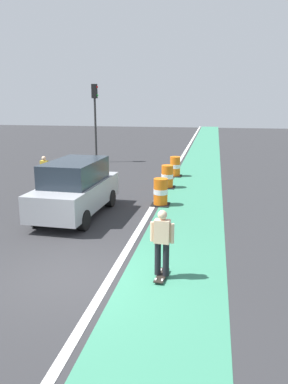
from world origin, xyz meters
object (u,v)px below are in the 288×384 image
(traffic_barrel_back, at_px, (175,167))
(pedestrian_crossing, at_px, (45,172))
(skateboarder_on_lane, at_px, (162,242))
(traffic_barrel_mid, at_px, (167,177))
(parked_suv_nearest, at_px, (76,188))
(traffic_light_corner, at_px, (95,109))
(traffic_barrel_front, at_px, (161,192))

(traffic_barrel_back, xyz_separation_m, pedestrian_crossing, (-5.62, -4.40, 0.33))
(skateboarder_on_lane, relative_size, traffic_barrel_mid, 1.55)
(parked_suv_nearest, bearing_deg, skateboarder_on_lane, -49.40)
(traffic_barrel_mid, height_order, traffic_barrel_back, same)
(pedestrian_crossing, bearing_deg, traffic_barrel_back, 38.10)
(skateboarder_on_lane, height_order, traffic_barrel_back, skateboarder_on_lane)
(traffic_light_corner, relative_size, pedestrian_crossing, 3.17)
(traffic_barrel_front, bearing_deg, pedestrian_crossing, 164.52)
(traffic_barrel_front, xyz_separation_m, pedestrian_crossing, (-5.66, 1.57, 0.33))
(traffic_barrel_front, distance_m, traffic_barrel_back, 5.97)
(traffic_barrel_front, distance_m, traffic_barrel_mid, 3.14)
(traffic_barrel_front, bearing_deg, parked_suv_nearest, -144.90)
(parked_suv_nearest, height_order, traffic_barrel_front, parked_suv_nearest)
(traffic_barrel_front, relative_size, traffic_barrel_back, 1.00)
(skateboarder_on_lane, relative_size, traffic_light_corner, 0.33)
(parked_suv_nearest, xyz_separation_m, traffic_barrel_mid, (2.69, 5.11, -0.50))
(parked_suv_nearest, bearing_deg, pedestrian_crossing, 128.73)
(traffic_barrel_back, bearing_deg, pedestrian_crossing, -141.90)
(traffic_light_corner, bearing_deg, traffic_barrel_mid, -49.83)
(traffic_light_corner, distance_m, pedestrian_crossing, 8.67)
(skateboarder_on_lane, bearing_deg, traffic_light_corner, 112.50)
(skateboarder_on_lane, height_order, pedestrian_crossing, skateboarder_on_lane)
(traffic_barrel_mid, height_order, traffic_light_corner, traffic_light_corner)
(pedestrian_crossing, bearing_deg, parked_suv_nearest, -51.27)
(traffic_barrel_front, height_order, pedestrian_crossing, pedestrian_crossing)
(traffic_barrel_mid, xyz_separation_m, pedestrian_crossing, (-5.54, -1.57, 0.33))
(traffic_barrel_mid, bearing_deg, traffic_barrel_back, 88.36)
(traffic_barrel_back, xyz_separation_m, traffic_light_corner, (-5.73, 3.85, 2.97))
(parked_suv_nearest, relative_size, traffic_barrel_back, 4.28)
(skateboarder_on_lane, relative_size, traffic_barrel_front, 1.55)
(traffic_barrel_front, bearing_deg, skateboarder_on_lane, -81.64)
(parked_suv_nearest, height_order, traffic_barrel_back, parked_suv_nearest)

